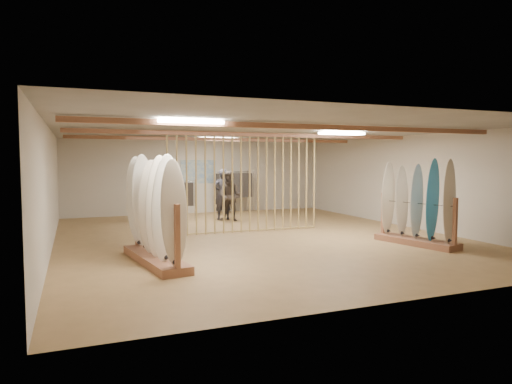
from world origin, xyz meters
name	(u,v)px	position (x,y,z in m)	size (l,w,h in m)	color
floor	(256,237)	(0.00, 0.00, 0.00)	(12.00, 12.00, 0.00)	#A47F4F
ceiling	(256,131)	(0.00, 0.00, 2.80)	(12.00, 12.00, 0.00)	gray
wall_back	(198,177)	(0.00, 6.00, 1.40)	(12.00, 12.00, 0.00)	beige
wall_front	(411,205)	(0.00, -6.00, 1.40)	(12.00, 12.00, 0.00)	beige
wall_left	(50,189)	(-5.00, 0.00, 1.40)	(12.00, 12.00, 0.00)	beige
wall_right	(407,181)	(5.00, 0.00, 1.40)	(12.00, 12.00, 0.00)	beige
ceiling_slats	(256,135)	(0.00, 0.00, 2.72)	(9.50, 6.12, 0.10)	#976044
light_panels	(256,134)	(0.00, 0.00, 2.74)	(1.20, 0.35, 0.06)	white
bamboo_partition	(245,183)	(0.00, 0.80, 1.40)	(4.45, 0.05, 2.78)	tan
poster	(199,172)	(0.00, 5.98, 1.60)	(1.40, 0.03, 0.90)	#2F63A7
rack_left	(155,226)	(-3.03, -2.16, 0.73)	(0.96, 2.71, 2.14)	#976044
rack_right	(416,217)	(3.18, -2.51, 0.69)	(1.01, 2.18, 2.01)	#976044
clothing_rack_a	(175,194)	(-1.32, 4.01, 0.90)	(1.27, 0.58, 1.39)	silver
clothing_rack_b	(234,185)	(1.26, 5.40, 1.07)	(1.50, 0.72, 1.65)	silver
shopper_a	(223,191)	(0.25, 3.70, 0.99)	(0.72, 0.49, 1.99)	#2C2B34
shopper_b	(230,193)	(0.38, 3.25, 0.95)	(0.92, 0.72, 1.90)	#3D342F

